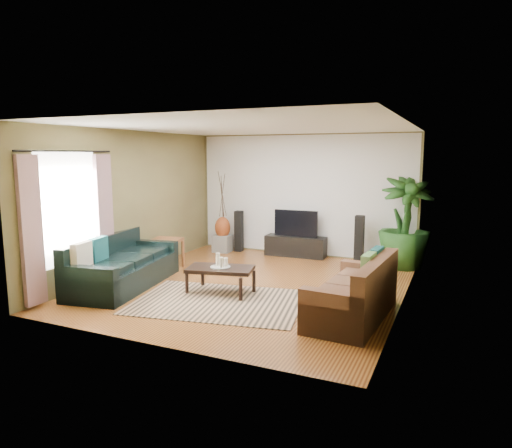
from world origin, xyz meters
The scene contains 28 objects.
floor centered at (0.00, 0.00, 0.00)m, with size 5.50×5.50×0.00m, color #9D5E28.
ceiling centered at (0.00, 0.00, 2.70)m, with size 5.50×5.50×0.00m, color white.
wall_back centered at (0.00, 2.75, 1.35)m, with size 5.00×5.00×0.00m, color olive.
wall_front centered at (0.00, -2.75, 1.35)m, with size 5.00×5.00×0.00m, color olive.
wall_left centered at (-2.50, 0.00, 1.35)m, with size 5.50×5.50×0.00m, color olive.
wall_right centered at (2.50, 0.00, 1.35)m, with size 5.50×5.50×0.00m, color olive.
backwall_panel centered at (0.00, 2.74, 1.35)m, with size 4.90×4.90×0.00m, color white.
window_pane centered at (-2.48, -1.60, 1.40)m, with size 1.80×1.80×0.00m, color white.
curtain_near centered at (-2.43, -2.35, 1.15)m, with size 0.08×0.35×2.20m, color gray.
curtain_far centered at (-2.43, -0.85, 1.15)m, with size 0.08×0.35×2.20m, color gray.
curtain_rod centered at (-2.43, -1.60, 2.30)m, with size 0.03×0.03×1.90m, color black.
sofa_left centered at (-1.98, -0.92, 0.42)m, with size 2.30×0.99×0.85m, color black.
sofa_right centered at (1.93, -0.86, 0.42)m, with size 1.86×0.84×0.85m, color brown.
area_rug centered at (-0.08, -1.04, 0.01)m, with size 2.54×1.80×0.01m, color tan.
coffee_table centered at (-0.28, -0.60, 0.22)m, with size 1.06×0.58×0.43m, color black.
candle_tray centered at (-0.28, -0.60, 0.44)m, with size 0.33×0.33×0.01m, color #979692.
candle_tall centered at (-0.34, -0.57, 0.55)m, with size 0.07×0.07×0.21m, color beige.
candle_mid centered at (-0.24, -0.64, 0.53)m, with size 0.07×0.07×0.16m, color beige.
candle_short centered at (-0.21, -0.54, 0.51)m, with size 0.07×0.07×0.13m, color silver.
tv_stand centered at (-0.06, 2.50, 0.22)m, with size 1.35×0.40×0.45m, color black.
television centered at (-0.06, 2.50, 0.74)m, with size 0.99×0.05×0.58m, color black.
speaker_left centered at (-1.46, 2.46, 0.47)m, with size 0.17×0.19×0.95m, color black.
speaker_right centered at (1.37, 2.37, 0.50)m, with size 0.18×0.20×1.01m, color black.
potted_plant centered at (2.25, 2.41, 0.91)m, with size 1.02×1.02×1.83m, color #1C4416.
plant_pot centered at (2.25, 2.41, 0.13)m, with size 0.34×0.34×0.26m, color black.
pedestal centered at (-1.78, 2.26, 0.20)m, with size 0.39×0.39×0.39m, color gray.
vase centered at (-1.78, 2.26, 0.57)m, with size 0.36×0.36×0.50m, color brown.
side_table centered at (-2.06, 0.41, 0.30)m, with size 0.56×0.56×0.59m, color brown.
Camera 1 is at (3.21, -6.96, 2.25)m, focal length 32.00 mm.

